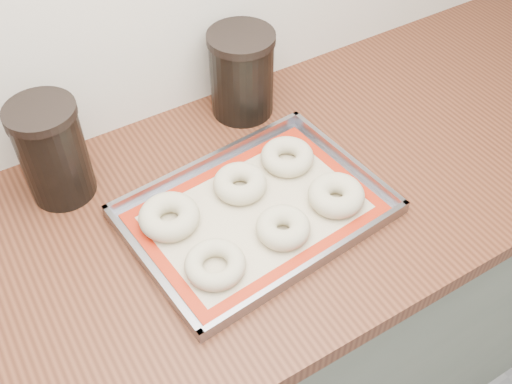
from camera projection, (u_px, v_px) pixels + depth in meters
cabinet at (231, 339)px, 1.46m from camera, size 3.00×0.65×0.86m
countertop at (223, 218)px, 1.13m from camera, size 3.06×0.68×0.04m
baking_tray at (256, 212)px, 1.11m from camera, size 0.49×0.37×0.03m
baking_mat at (256, 212)px, 1.11m from camera, size 0.44×0.33×0.00m
bagel_front_left at (215, 264)px, 1.01m from camera, size 0.13×0.13×0.03m
bagel_front_mid at (283, 228)px, 1.06m from camera, size 0.10×0.10×0.04m
bagel_front_right at (336, 195)px, 1.11m from camera, size 0.13×0.13×0.04m
bagel_back_left at (169, 217)px, 1.08m from camera, size 0.15×0.15×0.04m
bagel_back_mid at (240, 183)px, 1.14m from camera, size 0.12×0.12×0.04m
bagel_back_right at (287, 157)px, 1.19m from camera, size 0.13×0.13×0.04m
canister_left at (53, 152)px, 1.08m from camera, size 0.13×0.13×0.20m
canister_mid at (48, 151)px, 1.10m from camera, size 0.11×0.11×0.18m
canister_right at (242, 73)px, 1.26m from camera, size 0.14×0.14×0.19m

